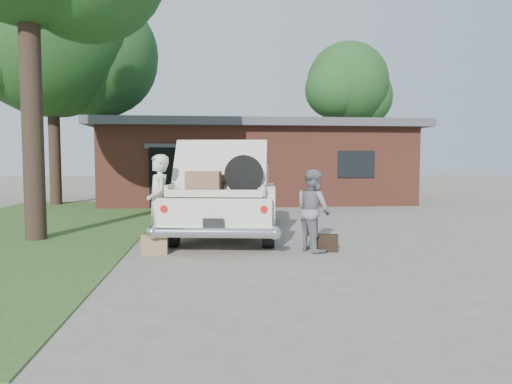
{
  "coord_description": "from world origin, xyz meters",
  "views": [
    {
      "loc": [
        -0.92,
        -8.62,
        1.75
      ],
      "look_at": [
        0.0,
        0.6,
        1.1
      ],
      "focal_mm": 32.0,
      "sensor_mm": 36.0,
      "label": 1
    }
  ],
  "objects": [
    {
      "name": "house",
      "position": [
        0.98,
        11.47,
        1.67
      ],
      "size": [
        12.8,
        7.8,
        3.3
      ],
      "color": "brown",
      "rests_on": "ground"
    },
    {
      "name": "sedan",
      "position": [
        -0.47,
        2.31,
        0.84
      ],
      "size": [
        2.99,
        5.96,
        2.17
      ],
      "rotation": [
        0.0,
        0.0,
        -0.14
      ],
      "color": "beige",
      "rests_on": "ground"
    },
    {
      "name": "tree_back",
      "position": [
        -6.88,
        9.94,
        6.43
      ],
      "size": [
        7.61,
        6.62,
        10.02
      ],
      "color": "#38281E",
      "rests_on": "ground"
    },
    {
      "name": "tree_right",
      "position": [
        7.18,
        17.79,
        5.98
      ],
      "size": [
        5.49,
        4.77,
        8.64
      ],
      "color": "#38281E",
      "rests_on": "ground"
    },
    {
      "name": "woman_right",
      "position": [
        1.04,
        -0.05,
        0.79
      ],
      "size": [
        0.84,
        0.93,
        1.58
      ],
      "primitive_type": "imported",
      "rotation": [
        0.0,
        0.0,
        1.95
      ],
      "color": "slate",
      "rests_on": "ground"
    },
    {
      "name": "suitcase_left",
      "position": [
        -1.96,
        -0.11,
        0.18
      ],
      "size": [
        0.48,
        0.17,
        0.37
      ],
      "primitive_type": "cube",
      "rotation": [
        0.0,
        0.0,
        -0.04
      ],
      "color": "olive",
      "rests_on": "ground"
    },
    {
      "name": "ground",
      "position": [
        0.0,
        0.0,
        0.0
      ],
      "size": [
        90.0,
        90.0,
        0.0
      ],
      "primitive_type": "plane",
      "color": "gray",
      "rests_on": "ground"
    },
    {
      "name": "suitcase_right",
      "position": [
        1.28,
        -0.17,
        0.17
      ],
      "size": [
        0.45,
        0.26,
        0.33
      ],
      "primitive_type": "cube",
      "rotation": [
        0.0,
        0.0,
        -0.31
      ],
      "color": "black",
      "rests_on": "ground"
    },
    {
      "name": "grass_strip",
      "position": [
        -5.5,
        3.0,
        0.01
      ],
      "size": [
        6.0,
        16.0,
        0.02
      ],
      "primitive_type": "cube",
      "color": "#2D4C1E",
      "rests_on": "ground"
    },
    {
      "name": "woman_left",
      "position": [
        -1.9,
        0.08,
        0.93
      ],
      "size": [
        0.61,
        0.77,
        1.86
      ],
      "primitive_type": "imported",
      "rotation": [
        0.0,
        0.0,
        -1.3
      ],
      "color": "beige",
      "rests_on": "ground"
    }
  ]
}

